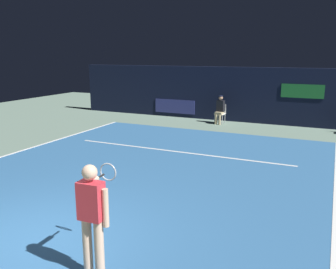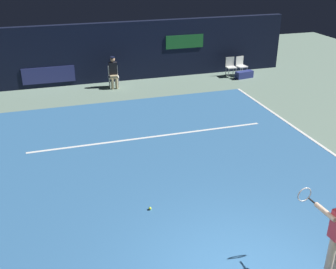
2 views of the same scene
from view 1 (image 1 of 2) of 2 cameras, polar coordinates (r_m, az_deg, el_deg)
name	(u,v)px [view 1 (image 1 of 2)]	position (r m, az deg, el deg)	size (l,w,h in m)	color
ground_plane	(151,169)	(10.39, -2.78, -5.41)	(31.41, 31.41, 0.00)	slate
court_surface	(151,168)	(10.38, -2.78, -5.38)	(9.77, 11.13, 0.01)	#336699
line_sideline_left	(336,196)	(9.30, 24.99, -8.74)	(0.10, 11.13, 0.01)	white
line_sideline_right	(25,150)	(13.26, -21.65, -2.23)	(0.10, 11.13, 0.01)	white
line_service	(178,152)	(12.06, 1.52, -2.74)	(7.62, 0.10, 0.01)	white
back_wall	(230,94)	(17.79, 9.81, 6.30)	(16.40, 0.33, 2.60)	black
tennis_player	(93,214)	(5.38, -11.82, -12.17)	(0.66, 0.93, 1.73)	beige
line_judge_on_chair	(220,109)	(17.01, 8.22, 3.99)	(0.47, 0.55, 1.32)	white
tennis_ball	(80,183)	(9.43, -13.77, -7.39)	(0.07, 0.07, 0.07)	#CCE033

